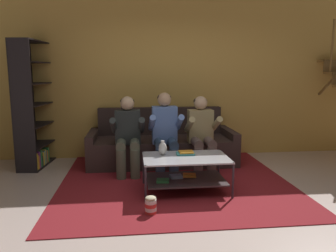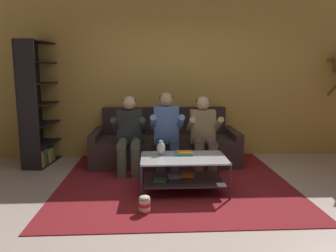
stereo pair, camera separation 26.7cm
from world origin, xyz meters
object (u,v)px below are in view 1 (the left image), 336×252
(couch, at_px, (162,145))
(person_seated_middle, at_px, (165,130))
(person_seated_left, at_px, (128,132))
(vase, at_px, (163,148))
(book_stack, at_px, (186,153))
(bookshelf, at_px, (34,114))
(person_seated_right, at_px, (202,131))
(popcorn_tub, at_px, (151,205))
(coffee_table, at_px, (185,169))

(couch, bearing_deg, person_seated_middle, -90.00)
(person_seated_left, height_order, person_seated_middle, person_seated_middle)
(vase, bearing_deg, person_seated_middle, 81.61)
(book_stack, distance_m, bookshelf, 2.73)
(person_seated_left, bearing_deg, vase, -57.22)
(couch, height_order, person_seated_right, person_seated_right)
(person_seated_middle, bearing_deg, couch, 90.00)
(person_seated_left, relative_size, person_seated_right, 1.01)
(popcorn_tub, bearing_deg, vase, 75.18)
(person_seated_middle, height_order, popcorn_tub, person_seated_middle)
(person_seated_left, distance_m, book_stack, 1.06)
(couch, relative_size, coffee_table, 2.23)
(couch, height_order, coffee_table, couch)
(person_seated_middle, relative_size, book_stack, 4.98)
(person_seated_middle, bearing_deg, bookshelf, 161.84)
(vase, bearing_deg, couch, 85.26)
(person_seated_middle, bearing_deg, popcorn_tub, -101.78)
(coffee_table, xyz_separation_m, bookshelf, (-2.27, 1.54, 0.54))
(vase, relative_size, bookshelf, 0.09)
(bookshelf, bearing_deg, popcorn_tub, -50.66)
(couch, xyz_separation_m, popcorn_tub, (-0.31, -2.06, -0.19))
(person_seated_middle, relative_size, person_seated_right, 1.05)
(person_seated_right, height_order, popcorn_tub, person_seated_right)
(couch, xyz_separation_m, person_seated_left, (-0.56, -0.56, 0.34))
(person_seated_middle, height_order, book_stack, person_seated_middle)
(book_stack, height_order, popcorn_tub, book_stack)
(person_seated_right, xyz_separation_m, bookshelf, (-2.67, 0.70, 0.20))
(person_seated_right, xyz_separation_m, coffee_table, (-0.40, -0.84, -0.33))
(couch, height_order, vase, couch)
(person_seated_right, distance_m, book_stack, 0.82)
(couch, height_order, person_seated_left, person_seated_left)
(person_seated_middle, relative_size, vase, 6.39)
(person_seated_left, distance_m, popcorn_tub, 1.61)
(person_seated_middle, height_order, coffee_table, person_seated_middle)
(person_seated_middle, xyz_separation_m, coffee_table, (0.17, -0.85, -0.36))
(book_stack, bearing_deg, person_seated_middle, 105.38)
(vase, bearing_deg, book_stack, -1.02)
(person_seated_left, height_order, vase, person_seated_left)
(couch, height_order, popcorn_tub, couch)
(book_stack, bearing_deg, coffee_table, -103.48)
(book_stack, bearing_deg, person_seated_right, 62.98)
(person_seated_right, bearing_deg, couch, 134.99)
(person_seated_left, relative_size, bookshelf, 0.58)
(coffee_table, distance_m, vase, 0.39)
(coffee_table, height_order, bookshelf, bookshelf)
(vase, relative_size, popcorn_tub, 0.93)
(vase, height_order, book_stack, vase)
(couch, distance_m, person_seated_middle, 0.67)
(vase, height_order, bookshelf, bookshelf)
(couch, height_order, person_seated_middle, person_seated_middle)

